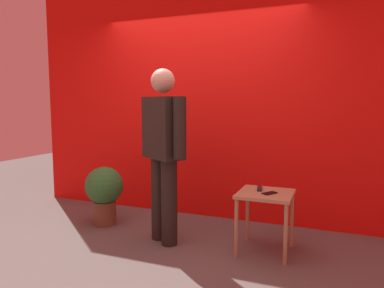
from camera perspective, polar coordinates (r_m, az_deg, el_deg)
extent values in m
plane|color=#59544F|center=(3.63, -6.28, -16.67)|extent=(12.00, 12.00, 0.00)
cube|color=red|center=(4.54, 1.43, 7.66)|extent=(4.73, 0.12, 3.04)
cylinder|color=black|center=(3.83, -5.23, -8.53)|extent=(0.23, 0.23, 0.87)
cylinder|color=black|center=(3.66, -3.64, -9.21)|extent=(0.23, 0.23, 0.87)
cube|color=black|center=(3.62, -4.56, 2.57)|extent=(0.52, 0.45, 0.62)
cube|color=red|center=(3.68, -2.92, 3.13)|extent=(0.12, 0.08, 0.52)
cube|color=silver|center=(3.69, -2.82, 2.85)|extent=(0.04, 0.03, 0.47)
cylinder|color=black|center=(3.87, -6.76, 3.03)|extent=(0.16, 0.16, 0.59)
cylinder|color=black|center=(3.37, -2.04, 2.57)|extent=(0.16, 0.16, 0.59)
sphere|color=tan|center=(3.62, -4.62, 9.94)|extent=(0.24, 0.24, 0.24)
cube|color=tan|center=(3.53, 11.57, -7.74)|extent=(0.51, 0.51, 0.03)
cylinder|color=tan|center=(3.45, 7.01, -13.03)|extent=(0.04, 0.04, 0.55)
cylinder|color=tan|center=(3.37, 14.59, -13.67)|extent=(0.04, 0.04, 0.55)
cylinder|color=tan|center=(3.86, 8.76, -10.91)|extent=(0.04, 0.04, 0.55)
cylinder|color=tan|center=(3.79, 15.48, -11.41)|extent=(0.04, 0.04, 0.55)
cube|color=black|center=(3.48, 12.19, -7.61)|extent=(0.14, 0.16, 0.01)
cube|color=black|center=(3.62, 10.64, -6.95)|extent=(0.07, 0.17, 0.02)
cylinder|color=brown|center=(4.44, -13.60, -10.52)|extent=(0.26, 0.26, 0.28)
sphere|color=#2D7233|center=(4.36, -13.72, -6.41)|extent=(0.44, 0.44, 0.44)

